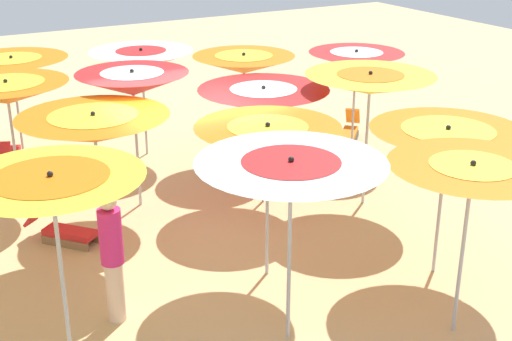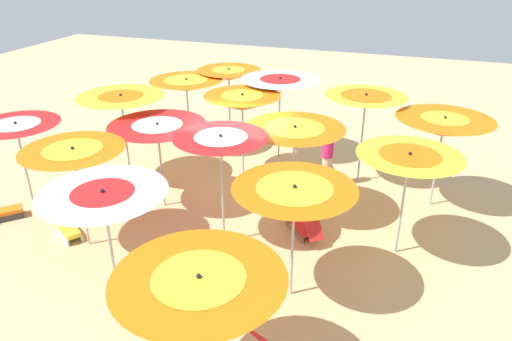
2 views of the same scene
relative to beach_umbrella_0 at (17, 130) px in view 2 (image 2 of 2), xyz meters
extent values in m
cube|color=#D1B57F|center=(4.51, 1.64, -2.09)|extent=(38.33, 38.33, 0.04)
cylinder|color=#B2B2B7|center=(0.00, 0.00, -1.04)|extent=(0.05, 0.05, 2.06)
cone|color=red|center=(0.00, 0.00, -0.01)|extent=(1.97, 1.97, 0.33)
cone|color=white|center=(0.00, 0.00, 0.07)|extent=(1.09, 1.09, 0.18)
sphere|color=black|center=(0.00, 0.00, 0.19)|extent=(0.07, 0.07, 0.07)
cylinder|color=#B2B2B7|center=(2.19, -0.82, -1.04)|extent=(0.05, 0.05, 2.05)
cone|color=orange|center=(2.19, -0.82, -0.02)|extent=(2.06, 2.06, 0.37)
cone|color=yellow|center=(2.19, -0.82, 0.07)|extent=(1.16, 1.16, 0.21)
sphere|color=black|center=(2.19, -0.82, 0.20)|extent=(0.07, 0.07, 0.07)
cylinder|color=#B2B2B7|center=(3.85, -2.18, -1.05)|extent=(0.05, 0.05, 2.04)
cone|color=white|center=(3.85, -2.18, -0.02)|extent=(2.14, 2.14, 0.42)
cone|color=red|center=(3.85, -2.18, 0.09)|extent=(1.04, 1.04, 0.20)
sphere|color=black|center=(3.85, -2.18, 0.22)|extent=(0.07, 0.07, 0.07)
cone|color=orange|center=(6.19, -3.50, -0.13)|extent=(2.30, 2.30, 0.32)
cone|color=yellow|center=(6.19, -3.50, -0.05)|extent=(1.22, 1.22, 0.17)
sphere|color=black|center=(6.19, -3.50, 0.06)|extent=(0.07, 0.07, 0.07)
cylinder|color=#B2B2B7|center=(1.35, 2.18, -0.96)|extent=(0.05, 0.05, 2.22)
cone|color=yellow|center=(1.35, 2.18, 0.15)|extent=(2.24, 2.24, 0.35)
cone|color=orange|center=(1.35, 2.18, 0.24)|extent=(1.15, 1.15, 0.18)
sphere|color=black|center=(1.35, 2.18, 0.36)|extent=(0.07, 0.07, 0.07)
cylinder|color=#B2B2B7|center=(2.91, 1.23, -1.10)|extent=(0.05, 0.05, 1.92)
cone|color=red|center=(2.91, 1.23, -0.14)|extent=(2.29, 2.29, 0.40)
cone|color=white|center=(2.91, 1.23, -0.04)|extent=(1.17, 1.17, 0.20)
sphere|color=black|center=(2.91, 1.23, 0.09)|extent=(0.07, 0.07, 0.07)
cylinder|color=#B2B2B7|center=(4.92, 0.26, -0.94)|extent=(0.05, 0.05, 2.25)
cone|color=red|center=(4.92, 0.26, 0.18)|extent=(1.93, 1.93, 0.40)
cone|color=white|center=(4.92, 0.26, 0.27)|extent=(1.07, 1.07, 0.22)
sphere|color=black|center=(4.92, 0.26, 0.41)|extent=(0.07, 0.07, 0.07)
cylinder|color=#B2B2B7|center=(6.77, -0.97, -1.05)|extent=(0.05, 0.05, 2.04)
cone|color=orange|center=(6.77, -0.97, -0.03)|extent=(2.14, 2.14, 0.38)
cone|color=yellow|center=(6.77, -0.97, 0.05)|extent=(1.30, 1.30, 0.23)
sphere|color=black|center=(6.77, -0.97, 0.19)|extent=(0.07, 0.07, 0.07)
cylinder|color=#B2B2B7|center=(1.95, 4.68, -1.04)|extent=(0.05, 0.05, 2.06)
cone|color=orange|center=(1.95, 4.68, -0.01)|extent=(2.17, 2.17, 0.35)
cone|color=yellow|center=(1.95, 4.68, 0.07)|extent=(1.29, 1.29, 0.21)
sphere|color=black|center=(1.95, 4.68, 0.19)|extent=(0.07, 0.07, 0.07)
cylinder|color=#B2B2B7|center=(4.16, 3.52, -1.02)|extent=(0.05, 0.05, 2.09)
cone|color=orange|center=(4.16, 3.52, 0.02)|extent=(2.04, 2.04, 0.41)
cone|color=yellow|center=(4.16, 3.52, 0.12)|extent=(1.12, 1.12, 0.23)
sphere|color=black|center=(4.16, 3.52, 0.26)|extent=(0.07, 0.07, 0.07)
cylinder|color=#B2B2B7|center=(6.06, 1.73, -1.04)|extent=(0.05, 0.05, 2.05)
cone|color=orange|center=(6.06, 1.73, -0.02)|extent=(2.24, 2.24, 0.41)
cone|color=yellow|center=(6.06, 1.73, 0.08)|extent=(1.31, 1.31, 0.24)
sphere|color=black|center=(6.06, 1.73, 0.22)|extent=(0.07, 0.07, 0.07)
cylinder|color=#B2B2B7|center=(8.53, 1.05, -1.04)|extent=(0.05, 0.05, 2.06)
cone|color=yellow|center=(8.53, 1.05, -0.01)|extent=(2.06, 2.06, 0.37)
cone|color=orange|center=(8.53, 1.05, 0.08)|extent=(1.19, 1.19, 0.21)
sphere|color=black|center=(8.53, 1.05, 0.21)|extent=(0.07, 0.07, 0.07)
cylinder|color=#B2B2B7|center=(2.80, 5.96, -1.00)|extent=(0.05, 0.05, 2.13)
cone|color=orange|center=(2.80, 5.96, 0.06)|extent=(2.02, 2.02, 0.34)
cone|color=yellow|center=(2.80, 5.96, 0.15)|extent=(1.02, 1.02, 0.17)
sphere|color=black|center=(2.80, 5.96, 0.26)|extent=(0.07, 0.07, 0.07)
cylinder|color=#B2B2B7|center=(4.75, 5.05, -0.95)|extent=(0.05, 0.05, 2.23)
cone|color=white|center=(4.75, 5.05, 0.16)|extent=(2.25, 2.25, 0.35)
cone|color=red|center=(4.75, 5.05, 0.25)|extent=(1.16, 1.16, 0.18)
sphere|color=black|center=(4.75, 5.05, 0.37)|extent=(0.07, 0.07, 0.07)
cylinder|color=#B2B2B7|center=(7.28, 4.17, -0.94)|extent=(0.05, 0.05, 2.25)
cone|color=yellow|center=(7.28, 4.17, 0.18)|extent=(2.08, 2.08, 0.34)
cone|color=orange|center=(7.28, 4.17, 0.25)|extent=(1.29, 1.29, 0.21)
sphere|color=black|center=(7.28, 4.17, 0.38)|extent=(0.07, 0.07, 0.07)
cylinder|color=#B2B2B7|center=(9.18, 3.43, -1.04)|extent=(0.05, 0.05, 2.04)
cone|color=orange|center=(9.18, 3.43, -0.02)|extent=(2.23, 2.23, 0.44)
cone|color=yellow|center=(9.18, 3.43, 0.10)|extent=(1.07, 1.07, 0.21)
sphere|color=black|center=(9.18, 3.43, 0.23)|extent=(0.07, 0.07, 0.07)
cube|color=silver|center=(1.67, -0.58, -2.00)|extent=(0.70, 0.47, 0.14)
cube|color=silver|center=(1.50, -0.84, -2.00)|extent=(0.70, 0.47, 0.14)
cube|color=yellow|center=(1.58, -0.71, -1.88)|extent=(0.85, 0.70, 0.10)
cube|color=yellow|center=(1.10, -0.40, -1.66)|extent=(0.48, 0.46, 0.36)
cube|color=#333338|center=(-0.52, -0.53, -2.00)|extent=(0.70, 0.73, 0.14)
cube|color=#333338|center=(-0.29, -0.75, -2.00)|extent=(0.70, 0.73, 0.14)
cube|color=orange|center=(-0.40, -0.64, -1.88)|extent=(0.90, 0.92, 0.10)
cube|color=olive|center=(6.32, 1.02, -2.00)|extent=(0.59, 0.67, 0.14)
cube|color=olive|center=(6.56, 1.23, -2.00)|extent=(0.59, 0.67, 0.14)
cube|color=red|center=(6.44, 1.13, -1.88)|extent=(0.81, 0.86, 0.10)
cube|color=red|center=(6.83, 0.68, -1.63)|extent=(0.49, 0.49, 0.43)
cube|color=red|center=(6.76, -2.65, -1.65)|extent=(0.43, 0.39, 0.38)
cylinder|color=beige|center=(6.50, 3.58, -1.64)|extent=(0.24, 0.24, 0.85)
cylinder|color=#D82672|center=(6.50, 3.58, -0.84)|extent=(0.30, 0.30, 0.75)
sphere|color=beige|center=(6.50, 3.58, -0.35)|extent=(0.23, 0.23, 0.23)
sphere|color=red|center=(5.31, -2.55, -1.94)|extent=(0.24, 0.24, 0.24)
camera|label=1|loc=(8.78, 11.38, 3.22)|focal=49.16mm
camera|label=2|loc=(8.48, -7.94, 3.91)|focal=33.84mm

